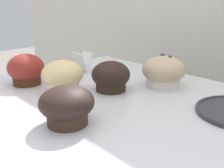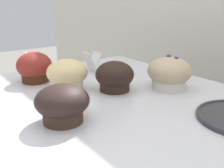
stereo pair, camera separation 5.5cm
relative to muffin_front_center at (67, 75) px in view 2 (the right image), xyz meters
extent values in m
cylinder|color=white|center=(0.00, 0.00, -0.02)|extent=(0.08, 0.08, 0.04)
ellipsoid|color=#E2C481|center=(0.00, 0.00, 0.01)|extent=(0.10, 0.10, 0.06)
cylinder|color=#302217|center=(0.07, 0.09, -0.02)|extent=(0.07, 0.07, 0.04)
ellipsoid|color=black|center=(0.07, 0.09, 0.00)|extent=(0.09, 0.09, 0.07)
cylinder|color=#462412|center=(-0.12, -0.04, -0.02)|extent=(0.07, 0.07, 0.05)
ellipsoid|color=maroon|center=(-0.12, -0.04, 0.01)|extent=(0.09, 0.09, 0.07)
sphere|color=white|center=(-0.14, -0.05, 0.04)|extent=(0.01, 0.01, 0.01)
cylinder|color=silver|center=(0.14, 0.21, -0.02)|extent=(0.09, 0.09, 0.04)
ellipsoid|color=tan|center=(0.14, 0.21, 0.01)|extent=(0.11, 0.11, 0.07)
sphere|color=navy|center=(0.15, 0.22, 0.04)|extent=(0.01, 0.01, 0.01)
sphere|color=navy|center=(0.13, 0.22, 0.04)|extent=(0.01, 0.01, 0.01)
cylinder|color=#3D2A1F|center=(0.16, -0.09, -0.02)|extent=(0.07, 0.07, 0.04)
ellipsoid|color=black|center=(0.16, -0.09, 0.00)|extent=(0.10, 0.10, 0.06)
cube|color=white|center=(-0.11, 0.15, -0.01)|extent=(0.05, 0.02, 0.06)
cube|color=silver|center=(-0.11, 0.13, -0.01)|extent=(0.05, 0.02, 0.06)
camera|label=1|loc=(0.53, -0.32, 0.18)|focal=42.00mm
camera|label=2|loc=(0.56, -0.28, 0.18)|focal=42.00mm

